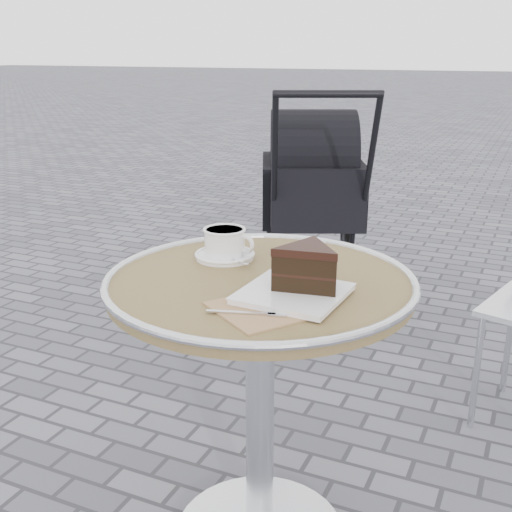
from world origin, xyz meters
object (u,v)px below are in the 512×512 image
at_px(cappuccino_set, 225,245).
at_px(cake_plate_set, 303,273).
at_px(cafe_table, 260,344).
at_px(baby_stroller, 313,201).

relative_size(cappuccino_set, cake_plate_set, 0.47).
bearing_deg(cafe_table, cake_plate_set, -25.99).
bearing_deg(cafe_table, baby_stroller, 105.71).
bearing_deg(cake_plate_set, cappuccino_set, 151.25).
distance_m(cafe_table, cappuccino_set, 0.27).
height_order(cake_plate_set, baby_stroller, baby_stroller).
distance_m(cappuccino_set, baby_stroller, 1.77).
distance_m(cafe_table, baby_stroller, 1.89).
bearing_deg(cappuccino_set, baby_stroller, 100.69).
bearing_deg(cake_plate_set, baby_stroller, 111.65).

